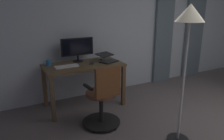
% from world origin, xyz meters
% --- Properties ---
extents(back_room_partition, '(5.90, 0.10, 2.70)m').
position_xyz_m(back_room_partition, '(0.00, -2.64, 1.35)').
color(back_room_partition, silver).
rests_on(back_room_partition, ground).
extents(curtain_left_panel, '(0.55, 0.06, 2.37)m').
position_xyz_m(curtain_left_panel, '(-1.47, -2.53, 1.19)').
color(curtain_left_panel, slate).
rests_on(curtain_left_panel, ground).
extents(curtain_right_panel, '(0.47, 0.06, 2.37)m').
position_xyz_m(curtain_right_panel, '(-0.52, -2.53, 1.19)').
color(curtain_right_panel, slate).
rests_on(curtain_right_panel, ground).
extents(desk, '(1.31, 0.68, 0.76)m').
position_xyz_m(desk, '(1.54, -2.15, 0.65)').
color(desk, brown).
rests_on(desk, ground).
extents(office_chair, '(0.56, 0.56, 0.93)m').
position_xyz_m(office_chair, '(1.55, -1.38, 0.43)').
color(office_chair, black).
rests_on(office_chair, ground).
extents(computer_monitor, '(0.58, 0.18, 0.41)m').
position_xyz_m(computer_monitor, '(1.56, -2.38, 1.00)').
color(computer_monitor, black).
rests_on(computer_monitor, desk).
extents(computer_keyboard, '(0.37, 0.14, 0.02)m').
position_xyz_m(computer_keyboard, '(1.85, -2.10, 0.77)').
color(computer_keyboard, white).
rests_on(computer_keyboard, desk).
extents(laptop, '(0.39, 0.40, 0.14)m').
position_xyz_m(laptop, '(1.11, -2.11, 0.81)').
color(laptop, black).
rests_on(laptop, desk).
extents(computer_mouse, '(0.06, 0.10, 0.04)m').
position_xyz_m(computer_mouse, '(1.13, -2.32, 0.78)').
color(computer_mouse, white).
rests_on(computer_mouse, desk).
extents(cell_phone_by_monitor, '(0.13, 0.16, 0.01)m').
position_xyz_m(cell_phone_by_monitor, '(1.40, -2.13, 0.76)').
color(cell_phone_by_monitor, black).
rests_on(cell_phone_by_monitor, desk).
extents(mug_tea, '(0.13, 0.08, 0.10)m').
position_xyz_m(mug_tea, '(2.08, -2.32, 0.81)').
color(mug_tea, teal).
rests_on(mug_tea, desk).
extents(floor_lamp, '(0.33, 0.33, 1.72)m').
position_xyz_m(floor_lamp, '(0.84, -0.60, 1.45)').
color(floor_lamp, black).
rests_on(floor_lamp, ground).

